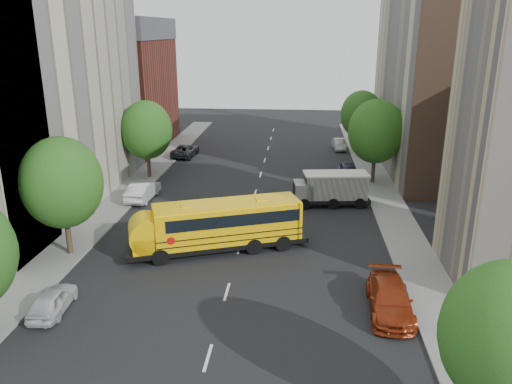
# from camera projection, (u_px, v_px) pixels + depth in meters

# --- Properties ---
(ground) EXTENTS (120.00, 120.00, 0.00)m
(ground) POSITION_uv_depth(u_px,v_px,m) (243.00, 236.00, 35.83)
(ground) COLOR black
(ground) RESTS_ON ground
(sidewalk_left) EXTENTS (3.00, 80.00, 0.12)m
(sidewalk_left) POSITION_uv_depth(u_px,v_px,m) (113.00, 207.00, 41.51)
(sidewalk_left) COLOR slate
(sidewalk_left) RESTS_ON ground
(sidewalk_right) EXTENTS (3.00, 80.00, 0.12)m
(sidewalk_right) POSITION_uv_depth(u_px,v_px,m) (394.00, 216.00, 39.58)
(sidewalk_right) COLOR slate
(sidewalk_right) RESTS_ON ground
(lane_markings) EXTENTS (0.15, 64.00, 0.01)m
(lane_markings) POSITION_uv_depth(u_px,v_px,m) (255.00, 193.00, 45.30)
(lane_markings) COLOR silver
(lane_markings) RESTS_ON ground
(building_left_cream) EXTENTS (10.00, 26.00, 20.00)m
(building_left_cream) POSITION_uv_depth(u_px,v_px,m) (27.00, 84.00, 39.91)
(building_left_cream) COLOR #BBB397
(building_left_cream) RESTS_ON ground
(building_left_redbrick) EXTENTS (10.00, 15.00, 13.00)m
(building_left_redbrick) POSITION_uv_depth(u_px,v_px,m) (124.00, 94.00, 61.83)
(building_left_redbrick) COLOR maroon
(building_left_redbrick) RESTS_ON ground
(building_right_far) EXTENTS (10.00, 22.00, 18.00)m
(building_right_far) POSITION_uv_depth(u_px,v_px,m) (441.00, 83.00, 50.47)
(building_right_far) COLOR #BEB293
(building_right_far) RESTS_ON ground
(building_right_sidewall) EXTENTS (10.10, 0.30, 18.00)m
(building_right_sidewall) POSITION_uv_depth(u_px,v_px,m) (477.00, 97.00, 40.05)
(building_right_sidewall) COLOR brown
(building_right_sidewall) RESTS_ON ground
(street_tree_1) EXTENTS (5.12, 5.12, 7.90)m
(street_tree_1) POSITION_uv_depth(u_px,v_px,m) (62.00, 183.00, 31.43)
(street_tree_1) COLOR #38281C
(street_tree_1) RESTS_ON ground
(street_tree_2) EXTENTS (4.99, 4.99, 7.71)m
(street_tree_2) POSITION_uv_depth(u_px,v_px,m) (146.00, 130.00, 48.51)
(street_tree_2) COLOR #38281C
(street_tree_2) RESTS_ON ground
(street_tree_3) EXTENTS (4.61, 4.61, 7.11)m
(street_tree_3) POSITION_uv_depth(u_px,v_px,m) (510.00, 338.00, 16.48)
(street_tree_3) COLOR #38281C
(street_tree_3) RESTS_ON ground
(street_tree_4) EXTENTS (5.25, 5.25, 8.10)m
(street_tree_4) POSITION_uv_depth(u_px,v_px,m) (376.00, 131.00, 46.59)
(street_tree_4) COLOR #38281C
(street_tree_4) RESTS_ON ground
(street_tree_5) EXTENTS (4.86, 4.86, 7.51)m
(street_tree_5) POSITION_uv_depth(u_px,v_px,m) (361.00, 115.00, 58.07)
(street_tree_5) COLOR #38281C
(street_tree_5) RESTS_ON ground
(school_bus) EXTENTS (12.20, 6.75, 3.40)m
(school_bus) POSITION_uv_depth(u_px,v_px,m) (215.00, 224.00, 32.99)
(school_bus) COLOR black
(school_bus) RESTS_ON ground
(safari_truck) EXTENTS (6.84, 3.20, 2.82)m
(safari_truck) POSITION_uv_depth(u_px,v_px,m) (330.00, 188.00, 41.75)
(safari_truck) COLOR black
(safari_truck) RESTS_ON ground
(parked_car_0) EXTENTS (1.78, 3.92, 1.31)m
(parked_car_0) POSITION_uv_depth(u_px,v_px,m) (52.00, 300.00, 26.09)
(parked_car_0) COLOR silver
(parked_car_0) RESTS_ON ground
(parked_car_1) EXTENTS (1.93, 4.95, 1.61)m
(parked_car_1) POSITION_uv_depth(u_px,v_px,m) (143.00, 191.00, 43.38)
(parked_car_1) COLOR silver
(parked_car_1) RESTS_ON ground
(parked_car_2) EXTENTS (2.65, 5.24, 1.42)m
(parked_car_2) POSITION_uv_depth(u_px,v_px,m) (185.00, 150.00, 58.17)
(parked_car_2) COLOR black
(parked_car_2) RESTS_ON ground
(parked_car_3) EXTENTS (2.35, 5.39, 1.54)m
(parked_car_3) POSITION_uv_depth(u_px,v_px,m) (390.00, 299.00, 26.02)
(parked_car_3) COLOR maroon
(parked_car_3) RESTS_ON ground
(parked_car_4) EXTENTS (2.04, 4.74, 1.59)m
(parked_car_4) POSITION_uv_depth(u_px,v_px,m) (349.00, 172.00, 49.22)
(parked_car_4) COLOR #2E2D50
(parked_car_4) RESTS_ON ground
(parked_car_5) EXTENTS (1.69, 4.05, 1.30)m
(parked_car_5) POSITION_uv_depth(u_px,v_px,m) (339.00, 144.00, 61.58)
(parked_car_5) COLOR #A5A5A0
(parked_car_5) RESTS_ON ground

